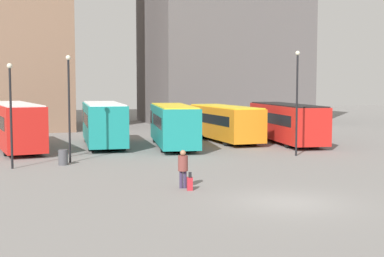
{
  "coord_description": "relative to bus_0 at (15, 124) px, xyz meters",
  "views": [
    {
      "loc": [
        -9.59,
        -17.74,
        4.44
      ],
      "look_at": [
        0.46,
        13.13,
        1.77
      ],
      "focal_mm": 50.0,
      "sensor_mm": 36.0,
      "label": 1
    }
  ],
  "objects": [
    {
      "name": "lamp_post_2",
      "position": [
        3.0,
        -7.78,
        1.83
      ],
      "size": [
        0.28,
        0.28,
        6.09
      ],
      "color": "black",
      "rests_on": "ground_plane"
    },
    {
      "name": "bus_2",
      "position": [
        10.76,
        -2.04,
        -0.11
      ],
      "size": [
        4.02,
        10.16,
        2.98
      ],
      "rotation": [
        0.0,
        0.0,
        1.41
      ],
      "color": "#19847F",
      "rests_on": "ground_plane"
    },
    {
      "name": "bus_3",
      "position": [
        15.61,
        0.25,
        -0.21
      ],
      "size": [
        2.66,
        9.74,
        2.78
      ],
      "rotation": [
        0.0,
        0.0,
        1.58
      ],
      "color": "orange",
      "rests_on": "ground_plane"
    },
    {
      "name": "bus_4",
      "position": [
        19.7,
        -2.13,
        -0.11
      ],
      "size": [
        3.97,
        10.99,
        2.96
      ],
      "rotation": [
        0.0,
        0.0,
        1.44
      ],
      "color": "red",
      "rests_on": "ground_plane"
    },
    {
      "name": "suitcase",
      "position": [
        7.05,
        -17.51,
        -1.45
      ],
      "size": [
        0.3,
        0.35,
        0.79
      ],
      "rotation": [
        0.0,
        0.0,
        1.36
      ],
      "color": "#B7232D",
      "rests_on": "ground_plane"
    },
    {
      "name": "traveler",
      "position": [
        6.91,
        -17.02,
        -0.75
      ],
      "size": [
        0.51,
        0.51,
        1.65
      ],
      "rotation": [
        0.0,
        0.0,
        1.36
      ],
      "color": "#382D4C",
      "rests_on": "ground_plane"
    },
    {
      "name": "trash_bin",
      "position": [
        2.54,
        -8.63,
        -1.3
      ],
      "size": [
        0.52,
        0.52,
        0.85
      ],
      "color": "#47474C",
      "rests_on": "ground_plane"
    },
    {
      "name": "lamp_post_1",
      "position": [
        -0.12,
        -9.1,
        1.55
      ],
      "size": [
        0.28,
        0.28,
        5.56
      ],
      "color": "black",
      "rests_on": "ground_plane"
    },
    {
      "name": "bus_0",
      "position": [
        0.0,
        0.0,
        0.0
      ],
      "size": [
        3.93,
        11.42,
        3.17
      ],
      "rotation": [
        0.0,
        0.0,
        1.71
      ],
      "color": "red",
      "rests_on": "ground_plane"
    },
    {
      "name": "building_block_right",
      "position": [
        22.6,
        19.42,
        10.22
      ],
      "size": [
        16.5,
        14.85,
        23.9
      ],
      "color": "#5B5656",
      "rests_on": "ground_plane"
    },
    {
      "name": "ground_plane",
      "position": [
        9.85,
        -20.93,
        -1.73
      ],
      "size": [
        160.0,
        160.0,
        0.0
      ],
      "primitive_type": "plane",
      "color": "slate"
    },
    {
      "name": "bus_1",
      "position": [
        6.1,
        0.11,
        -0.03
      ],
      "size": [
        3.31,
        9.7,
        3.12
      ],
      "rotation": [
        0.0,
        0.0,
        1.5
      ],
      "color": "#19847F",
      "rests_on": "ground_plane"
    },
    {
      "name": "lamp_post_0",
      "position": [
        16.71,
        -9.19,
        2.05
      ],
      "size": [
        0.28,
        0.28,
        6.51
      ],
      "color": "black",
      "rests_on": "ground_plane"
    }
  ]
}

